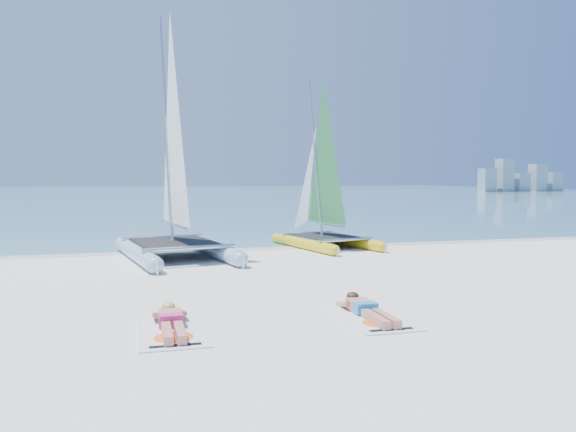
{
  "coord_description": "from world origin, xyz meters",
  "views": [
    {
      "loc": [
        -3.48,
        -12.24,
        2.31
      ],
      "look_at": [
        0.17,
        1.2,
        1.32
      ],
      "focal_mm": 35.0,
      "sensor_mm": 36.0,
      "label": 1
    }
  ],
  "objects_px": {
    "towel_a": "(172,332)",
    "sunbather_b": "(367,309)",
    "sunbather_a": "(171,321)",
    "towel_b": "(371,318)",
    "catamaran_yellow": "(319,191)",
    "catamaran_blue": "(173,181)"
  },
  "relations": [
    {
      "from": "towel_a",
      "to": "sunbather_b",
      "type": "relative_size",
      "value": 1.07
    },
    {
      "from": "sunbather_a",
      "to": "towel_b",
      "type": "distance_m",
      "value": 3.19
    },
    {
      "from": "catamaran_yellow",
      "to": "towel_a",
      "type": "bearing_deg",
      "value": -132.41
    },
    {
      "from": "catamaran_blue",
      "to": "towel_a",
      "type": "distance_m",
      "value": 8.13
    },
    {
      "from": "catamaran_blue",
      "to": "sunbather_a",
      "type": "distance_m",
      "value": 7.91
    },
    {
      "from": "towel_b",
      "to": "sunbather_b",
      "type": "xyz_separation_m",
      "value": [
        0.0,
        0.19,
        0.11
      ]
    },
    {
      "from": "catamaran_yellow",
      "to": "sunbather_b",
      "type": "xyz_separation_m",
      "value": [
        -2.21,
        -9.18,
        -1.71
      ]
    },
    {
      "from": "towel_b",
      "to": "sunbather_b",
      "type": "distance_m",
      "value": 0.22
    },
    {
      "from": "sunbather_a",
      "to": "towel_b",
      "type": "bearing_deg",
      "value": -4.16
    },
    {
      "from": "catamaran_yellow",
      "to": "towel_b",
      "type": "xyz_separation_m",
      "value": [
        -2.21,
        -9.37,
        -1.81
      ]
    },
    {
      "from": "towel_a",
      "to": "towel_b",
      "type": "distance_m",
      "value": 3.18
    },
    {
      "from": "catamaran_yellow",
      "to": "sunbather_b",
      "type": "height_order",
      "value": "catamaran_yellow"
    },
    {
      "from": "catamaran_blue",
      "to": "sunbather_b",
      "type": "xyz_separation_m",
      "value": [
        2.64,
        -7.66,
        -2.06
      ]
    },
    {
      "from": "catamaran_blue",
      "to": "towel_b",
      "type": "height_order",
      "value": "catamaran_blue"
    },
    {
      "from": "catamaran_blue",
      "to": "towel_b",
      "type": "distance_m",
      "value": 8.56
    },
    {
      "from": "catamaran_yellow",
      "to": "towel_b",
      "type": "bearing_deg",
      "value": -115.69
    },
    {
      "from": "sunbather_a",
      "to": "towel_a",
      "type": "bearing_deg",
      "value": -90.0
    },
    {
      "from": "catamaran_yellow",
      "to": "towel_b",
      "type": "distance_m",
      "value": 9.8
    },
    {
      "from": "sunbather_b",
      "to": "towel_a",
      "type": "bearing_deg",
      "value": -177.25
    },
    {
      "from": "catamaran_yellow",
      "to": "catamaran_blue",
      "type": "bearing_deg",
      "value": -175.0
    },
    {
      "from": "sunbather_a",
      "to": "catamaran_blue",
      "type": "bearing_deg",
      "value": 85.97
    },
    {
      "from": "catamaran_yellow",
      "to": "towel_b",
      "type": "height_order",
      "value": "catamaran_yellow"
    }
  ]
}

